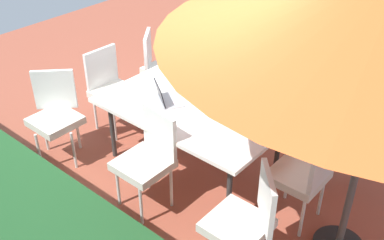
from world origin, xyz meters
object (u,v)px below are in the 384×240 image
object	(u,v)px
chair_south	(236,97)
chair_southeast	(160,65)
chair_west	(305,173)
chair_east	(111,87)
chair_north	(148,157)
laptop	(167,98)
chair_northeast	(55,113)
cup	(206,98)
chair_southwest	(339,135)
chair_northwest	(246,219)
dining_table	(192,112)

from	to	relation	value
chair_south	chair_southeast	size ratio (longest dim) A/B	1.00
chair_southeast	chair_west	size ratio (longest dim) A/B	1.00
chair_south	chair_east	size ratio (longest dim) A/B	1.00
chair_north	laptop	distance (m)	0.72
chair_northeast	chair_west	xyz separation A→B (m)	(-2.51, -0.82, 0.00)
chair_west	cup	world-z (taller)	chair_west
chair_east	chair_west	bearing A→B (deg)	-86.92
chair_southwest	cup	bearing A→B (deg)	-20.92
chair_north	chair_southwest	bearing A→B (deg)	57.69
chair_southwest	chair_south	size ratio (longest dim) A/B	1.00
chair_northeast	chair_west	distance (m)	2.64
chair_north	chair_west	bearing A→B (deg)	37.65
chair_northwest	cup	size ratio (longest dim) A/B	8.83
chair_east	chair_southeast	world-z (taller)	same
chair_northeast	chair_west	world-z (taller)	same
chair_northwest	dining_table	bearing A→B (deg)	-165.40
chair_south	chair_southeast	xyz separation A→B (m)	(1.21, -0.03, 0.00)
dining_table	chair_west	world-z (taller)	chair_west
chair_north	dining_table	bearing A→B (deg)	100.99
chair_northwest	chair_southwest	bearing A→B (deg)	135.55
chair_north	chair_east	size ratio (longest dim) A/B	1.00
dining_table	cup	size ratio (longest dim) A/B	16.85
chair_south	chair_southwest	bearing A→B (deg)	-178.91
chair_northwest	chair_west	bearing A→B (deg)	131.89
chair_north	chair_northwest	distance (m)	1.15
chair_east	cup	bearing A→B (deg)	-80.49
chair_southeast	chair_south	bearing A→B (deg)	-129.83
chair_northeast	chair_southeast	size ratio (longest dim) A/B	1.00
dining_table	chair_south	size ratio (longest dim) A/B	1.91
chair_southeast	laptop	bearing A→B (deg)	-171.15
laptop	dining_table	bearing A→B (deg)	-129.23
chair_east	cup	distance (m)	1.32
chair_northeast	chair_southwest	bearing A→B (deg)	-13.44
laptop	cup	world-z (taller)	laptop
chair_northwest	chair_northeast	bearing A→B (deg)	-132.43
chair_west	chair_northwest	bearing A→B (deg)	-5.50
chair_northeast	chair_north	bearing A→B (deg)	-41.33
chair_north	chair_southeast	size ratio (longest dim) A/B	1.00
chair_north	chair_northwest	xyz separation A→B (m)	(-1.14, 0.08, 0.00)
chair_northeast	laptop	world-z (taller)	chair_northeast
chair_southwest	chair_northwest	xyz separation A→B (m)	(0.04, 1.54, 0.00)
chair_west	cup	distance (m)	1.25
chair_south	chair_west	distance (m)	1.44
chair_southwest	chair_southeast	world-z (taller)	same
chair_southwest	chair_northeast	world-z (taller)	same
chair_southwest	chair_west	distance (m)	0.73
chair_west	cup	bearing A→B (deg)	-95.88
chair_northwest	cup	world-z (taller)	chair_northwest
chair_northwest	cup	xyz separation A→B (m)	(1.14, -0.93, 0.25)
chair_southwest	cup	xyz separation A→B (m)	(1.19, 0.61, 0.25)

